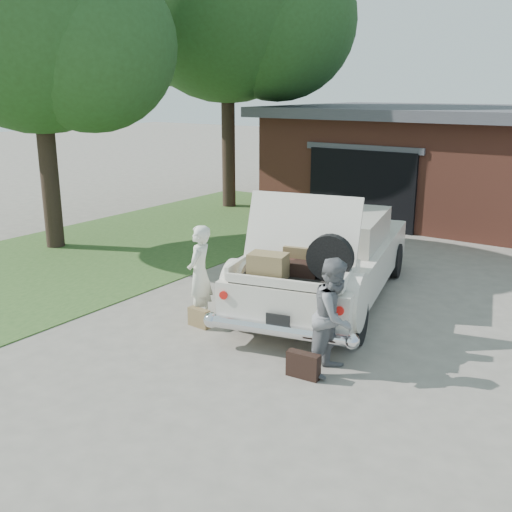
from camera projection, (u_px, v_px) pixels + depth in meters
The scene contains 10 objects.
ground at pixel (236, 327), 9.99m from camera, with size 90.00×90.00×0.00m, color gray.
grass_strip at pixel (133, 243), 15.37m from camera, with size 6.00×16.00×0.02m, color #2D4C1E.
house at pixel (487, 163), 18.08m from camera, with size 12.80×7.80×3.30m.
tree_left at pixel (38, 27), 13.62m from camera, with size 6.07×5.28×8.06m.
tree_back at pixel (229, 4), 18.44m from camera, with size 7.48×6.50×9.87m.
sedan at pixel (327, 257), 11.09m from camera, with size 3.36×5.93×2.25m.
woman_left at pixel (200, 274), 10.09m from camera, with size 0.61×0.40×1.67m, color silver.
woman_right at pixel (335, 316), 8.23m from camera, with size 0.80×0.63×1.65m, color slate.
suitcase_left at pixel (199, 318), 9.98m from camera, with size 0.41×0.13×0.32m, color olive.
suitcase_right at pixel (303, 365), 8.22m from camera, with size 0.47×0.15×0.36m, color black.
Camera 1 is at (5.56, -7.45, 3.85)m, focal length 42.00 mm.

